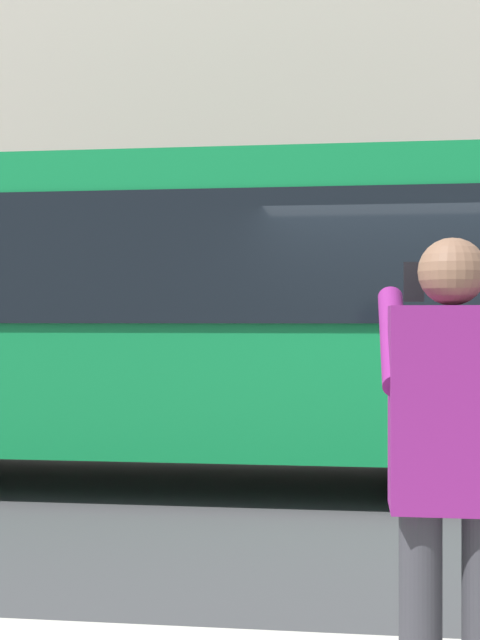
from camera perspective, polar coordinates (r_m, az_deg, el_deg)
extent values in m
plane|color=#38383A|center=(7.64, 11.46, -11.91)|extent=(60.00, 60.00, 0.00)
cube|color=#A89E8E|center=(14.94, 9.48, 17.27)|extent=(28.00, 0.80, 12.00)
cube|color=#0F7238|center=(8.42, -5.36, 0.85)|extent=(9.00, 2.50, 2.60)
cube|color=black|center=(7.21, -7.55, 4.15)|extent=(7.60, 0.06, 1.10)
cylinder|color=black|center=(9.45, 14.36, -6.53)|extent=(1.00, 0.28, 1.00)
cylinder|color=#2D2D33|center=(3.03, 11.84, -19.71)|extent=(0.14, 0.14, 0.82)
cube|color=#6B1960|center=(2.88, 13.84, -5.66)|extent=(0.40, 0.24, 0.66)
sphere|color=brown|center=(2.87, 13.84, 3.12)|extent=(0.22, 0.22, 0.22)
cylinder|color=#6B1960|center=(3.01, 10.08, -1.21)|extent=(0.09, 0.48, 0.37)
cube|color=black|center=(3.16, 11.41, 2.48)|extent=(0.07, 0.01, 0.14)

